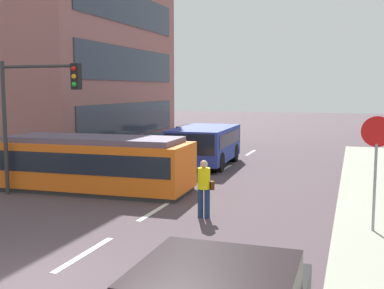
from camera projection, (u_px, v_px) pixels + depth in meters
ground_plane at (196, 186)px, 18.23m from camera, size 120.00×120.00×0.00m
lane_stripe_1 at (85, 254)px, 10.71m from camera, size 0.16×2.40×0.01m
lane_stripe_2 at (155, 211)px, 14.47m from camera, size 0.16×2.40×0.01m
lane_stripe_3 at (224, 169)px, 22.11m from camera, size 0.16×2.40×0.01m
lane_stripe_4 at (251, 153)px, 27.75m from camera, size 0.16×2.40×0.01m
corner_building at (24, 20)px, 30.15m from camera, size 14.88×14.33×16.00m
streetcar_tram at (94, 163)px, 17.40m from camera, size 7.15×2.77×1.97m
city_bus at (204, 144)px, 23.06m from camera, size 2.72×5.27×1.85m
pedestrian_crossing at (204, 185)px, 13.65m from camera, size 0.50×0.36×1.67m
parked_sedan_mid at (93, 156)px, 21.93m from camera, size 2.10×4.14×1.19m
parked_sedan_far at (158, 144)px, 27.00m from camera, size 2.08×4.23×1.19m
parked_sedan_furthest at (193, 133)px, 33.08m from camera, size 2.10×4.50×1.19m
stop_sign at (376, 150)px, 11.80m from camera, size 0.76×0.07×2.88m
traffic_light_mast at (35, 101)px, 16.07m from camera, size 3.11×0.33×4.63m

